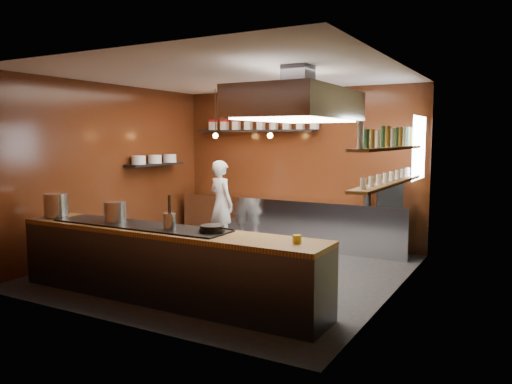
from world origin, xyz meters
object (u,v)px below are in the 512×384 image
Objects in this scene: espresso_machine at (389,192)px; chef at (221,204)px; stockpot_large at (56,205)px; extractor_hood at (298,104)px; stockpot_small at (115,212)px.

espresso_machine is 3.07m from chef.
stockpot_large is 5.42m from espresso_machine.
chef is (0.84, 3.02, -0.28)m from stockpot_large.
extractor_hood is at bearing 21.49° from stockpot_large.
chef is (-0.25, 2.97, -0.26)m from stockpot_small.
extractor_hood reaches higher than stockpot_large.
extractor_hood reaches higher than chef.
espresso_machine is at bearing -141.02° from chef.
chef is at bearing 178.74° from espresso_machine.
stockpot_small is 0.18× the size of chef.
stockpot_large is (-3.20, -1.26, -1.40)m from extractor_hood.
stockpot_small is at bearing 117.29° from chef.
stockpot_small is (-2.11, -1.21, -1.43)m from extractor_hood.
espresso_machine is (0.57, 2.63, -1.39)m from extractor_hood.
espresso_machine is (2.68, 3.84, 0.04)m from stockpot_small.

